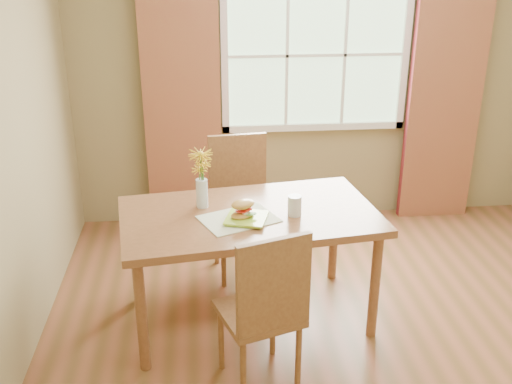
{
  "coord_description": "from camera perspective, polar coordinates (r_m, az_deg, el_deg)",
  "views": [
    {
      "loc": [
        -1.0,
        -3.21,
        2.4
      ],
      "look_at": [
        -0.67,
        0.2,
        0.96
      ],
      "focal_mm": 42.0,
      "sensor_mm": 36.0,
      "label": 1
    }
  ],
  "objects": [
    {
      "name": "chair_near",
      "position": [
        3.34,
        0.91,
        -10.78
      ],
      "size": [
        0.53,
        0.53,
        1.01
      ],
      "rotation": [
        0.0,
        0.0,
        0.32
      ],
      "color": "brown",
      "rests_on": "room"
    },
    {
      "name": "flower_vase",
      "position": [
        3.84,
        -5.23,
        1.95
      ],
      "size": [
        0.16,
        0.16,
        0.39
      ],
      "color": "silver",
      "rests_on": "dining_table"
    },
    {
      "name": "plate",
      "position": [
        3.71,
        -0.91,
        -2.6
      ],
      "size": [
        0.3,
        0.3,
        0.01
      ],
      "primitive_type": "cube",
      "rotation": [
        0.0,
        0.0,
        -0.29
      ],
      "color": "#A2D034",
      "rests_on": "placemat"
    },
    {
      "name": "chair_far",
      "position": [
        4.56,
        -1.52,
        -0.64
      ],
      "size": [
        0.49,
        0.49,
        1.07
      ],
      "rotation": [
        0.0,
        0.0,
        0.12
      ],
      "color": "brown",
      "rests_on": "room"
    },
    {
      "name": "room",
      "position": [
        3.53,
        11.31,
        5.04
      ],
      "size": [
        4.24,
        3.84,
        2.74
      ],
      "color": "brown",
      "rests_on": "ground"
    },
    {
      "name": "water_glass",
      "position": [
        3.78,
        3.7,
        -1.35
      ],
      "size": [
        0.09,
        0.09,
        0.13
      ],
      "color": "silver",
      "rests_on": "dining_table"
    },
    {
      "name": "croissant_sandwich",
      "position": [
        3.69,
        -1.25,
        -1.65
      ],
      "size": [
        0.19,
        0.17,
        0.12
      ],
      "rotation": [
        0.0,
        0.0,
        0.49
      ],
      "color": "#C78F44",
      "rests_on": "plate"
    },
    {
      "name": "placemat",
      "position": [
        3.74,
        -1.67,
        -2.58
      ],
      "size": [
        0.54,
        0.48,
        0.01
      ],
      "primitive_type": "cube",
      "rotation": [
        0.0,
        0.0,
        0.41
      ],
      "color": "beige",
      "rests_on": "dining_table"
    },
    {
      "name": "curtain_right",
      "position": [
        5.59,
        17.51,
        8.32
      ],
      "size": [
        0.65,
        0.08,
        2.2
      ],
      "primitive_type": "cube",
      "color": "maroon",
      "rests_on": "room"
    },
    {
      "name": "window",
      "position": [
        5.26,
        5.71,
        12.85
      ],
      "size": [
        1.62,
        0.06,
        1.32
      ],
      "color": "#97BE90",
      "rests_on": "room"
    },
    {
      "name": "dining_table",
      "position": [
        3.86,
        -0.63,
        -3.09
      ],
      "size": [
        1.74,
        1.13,
        0.79
      ],
      "rotation": [
        0.0,
        0.0,
        0.13
      ],
      "color": "brown",
      "rests_on": "room"
    },
    {
      "name": "curtain_left",
      "position": [
        5.16,
        -7.03,
        8.06
      ],
      "size": [
        0.65,
        0.08,
        2.2
      ],
      "primitive_type": "cube",
      "color": "maroon",
      "rests_on": "room"
    }
  ]
}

